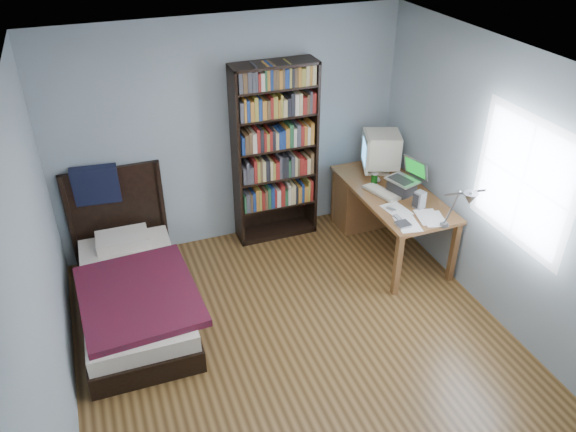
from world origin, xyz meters
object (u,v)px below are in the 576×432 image
object	(u,v)px
crt_monitor	(380,150)
bookshelf	(275,154)
keyboard	(382,192)
desk	(371,198)
desk_lamp	(466,201)
soda_can	(374,179)
laptop	(403,184)
bed	(133,288)
speaker	(420,200)

from	to	relation	value
crt_monitor	bookshelf	size ratio (longest dim) A/B	0.26
crt_monitor	keyboard	xyz separation A→B (m)	(-0.21, -0.47, -0.25)
desk	desk_lamp	xyz separation A→B (m)	(-0.01, -1.61, 0.83)
soda_can	bookshelf	xyz separation A→B (m)	(-0.95, 0.53, 0.22)
crt_monitor	laptop	size ratio (longest dim) A/B	1.38
crt_monitor	soda_can	distance (m)	0.38
desk	bed	xyz separation A→B (m)	(-2.80, -0.50, -0.16)
crt_monitor	bookshelf	world-z (taller)	bookshelf
soda_can	bookshelf	bearing A→B (deg)	151.02
crt_monitor	soda_can	size ratio (longest dim) A/B	4.15
desk_lamp	keyboard	world-z (taller)	desk_lamp
desk_lamp	keyboard	bearing A→B (deg)	95.88
desk	bookshelf	world-z (taller)	bookshelf
crt_monitor	speaker	world-z (taller)	crt_monitor
speaker	bookshelf	distance (m)	1.62
soda_can	bed	bearing A→B (deg)	-174.29
desk	keyboard	bearing A→B (deg)	-107.15
desk_lamp	soda_can	bearing A→B (deg)	94.20
keyboard	speaker	size ratio (longest dim) A/B	2.34
desk_lamp	bookshelf	xyz separation A→B (m)	(-1.05, 1.91, -0.23)
soda_can	desk	bearing A→B (deg)	63.09
keyboard	bookshelf	xyz separation A→B (m)	(-0.93, 0.74, 0.27)
speaker	bookshelf	bearing A→B (deg)	117.91
desk	keyboard	world-z (taller)	keyboard
laptop	speaker	world-z (taller)	laptop
laptop	bed	bearing A→B (deg)	-179.94
laptop	bookshelf	bearing A→B (deg)	145.45
desk	crt_monitor	xyz separation A→B (m)	(0.08, 0.04, 0.58)
laptop	bed	world-z (taller)	bed
laptop	speaker	distance (m)	0.34
desk	keyboard	distance (m)	0.56
laptop	bookshelf	distance (m)	1.41
soda_can	speaker	bearing A→B (deg)	-72.41
desk	keyboard	xyz separation A→B (m)	(-0.13, -0.44, 0.33)
crt_monitor	keyboard	bearing A→B (deg)	-113.98
laptop	keyboard	world-z (taller)	laptop
crt_monitor	laptop	distance (m)	0.55
keyboard	bed	world-z (taller)	bed
desk	soda_can	size ratio (longest dim) A/B	12.41
bookshelf	bed	xyz separation A→B (m)	(-1.73, -0.80, -0.76)
speaker	soda_can	world-z (taller)	speaker
laptop	soda_can	world-z (taller)	laptop
crt_monitor	bed	distance (m)	3.02
laptop	desk_lamp	distance (m)	1.19
speaker	bed	world-z (taller)	bed
laptop	keyboard	bearing A→B (deg)	165.41
bed	bookshelf	bearing A→B (deg)	24.67
laptop	keyboard	xyz separation A→B (m)	(-0.22, 0.06, -0.09)
keyboard	desk	bearing A→B (deg)	56.15
laptop	keyboard	distance (m)	0.24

